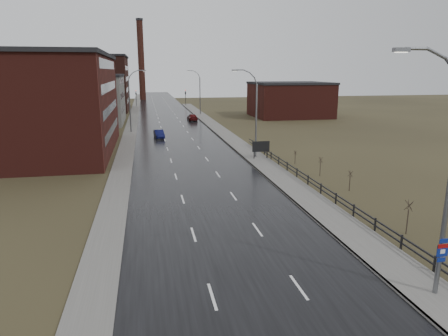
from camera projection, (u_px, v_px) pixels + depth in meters
name	position (u px, v px, depth m)	size (l,w,h in m)	color
road	(175.00, 133.00, 73.90)	(14.00, 300.00, 0.06)	black
sidewalk_right	(256.00, 159.00, 51.65)	(3.20, 180.00, 0.18)	#595651
curb_right	(245.00, 159.00, 51.37)	(0.16, 180.00, 0.18)	slate
sidewalk_left	(130.00, 134.00, 72.37)	(2.40, 260.00, 0.12)	#595651
warehouse_near	(27.00, 104.00, 54.10)	(22.44, 28.56, 13.50)	#471914
warehouse_mid	(85.00, 99.00, 86.48)	(16.32, 20.40, 10.50)	slate
warehouse_far	(81.00, 83.00, 113.57)	(26.52, 24.48, 15.50)	#331611
building_right	(290.00, 99.00, 99.54)	(18.36, 16.32, 8.50)	#471914
smokestack	(141.00, 60.00, 154.97)	(2.70, 2.70, 30.70)	#331611
streetlight_main	(444.00, 181.00, 18.74)	(3.91, 0.29, 12.11)	slate
streetlight_right_mid	(254.00, 113.00, 51.23)	(3.36, 0.28, 11.35)	slate
streetlight_left	(131.00, 101.00, 73.01)	(3.36, 0.28, 11.35)	slate
streetlight_right_far	(199.00, 92.00, 102.73)	(3.36, 0.28, 11.35)	slate
guardrail	(324.00, 190.00, 35.90)	(0.10, 53.05, 1.10)	black
shrub_c	(408.00, 216.00, 27.62)	(0.58, 0.61, 2.45)	#382D23
shrub_d	(350.00, 180.00, 37.75)	(0.47, 0.50, 1.98)	#382D23
shrub_e	(320.00, 166.00, 43.15)	(0.50, 0.53, 2.11)	#382D23
shrub_f	(295.00, 157.00, 48.86)	(0.40, 0.42, 1.67)	#382D23
billboard	(261.00, 147.00, 51.02)	(2.26, 0.17, 2.41)	black
traffic_light_left	(136.00, 92.00, 128.56)	(0.58, 2.73, 5.30)	black
traffic_light_right	(185.00, 92.00, 131.54)	(0.58, 2.73, 5.30)	black
car_near	(159.00, 134.00, 67.72)	(1.45, 4.17, 1.37)	#0D1042
car_far	(192.00, 117.00, 91.36)	(1.95, 4.84, 1.65)	#4E0D0D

